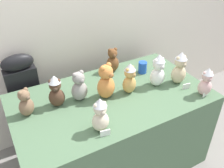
{
  "coord_description": "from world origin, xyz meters",
  "views": [
    {
      "loc": [
        -0.79,
        -1.18,
        1.99
      ],
      "look_at": [
        0.0,
        0.25,
        0.91
      ],
      "focal_mm": 39.13,
      "sensor_mm": 36.0,
      "label": 1
    }
  ],
  "objects_px": {
    "teddy_bear_mocha": "(26,103)",
    "teddy_bear_ash": "(79,87)",
    "teddy_bear_blush": "(206,82)",
    "instrument_case": "(27,104)",
    "teddy_bear_snow": "(158,71)",
    "teddy_bear_honey": "(130,79)",
    "party_cup_blue": "(143,67)",
    "display_table": "(112,131)",
    "teddy_bear_chestnut": "(113,61)",
    "teddy_bear_ginger": "(106,82)",
    "teddy_bear_cream": "(100,115)",
    "teddy_bear_sand": "(180,68)",
    "teddy_bear_cocoa": "(56,91)"
  },
  "relations": [
    {
      "from": "teddy_bear_sand",
      "to": "party_cup_blue",
      "type": "distance_m",
      "value": 0.36
    },
    {
      "from": "teddy_bear_blush",
      "to": "instrument_case",
      "type": "bearing_deg",
      "value": 163.5
    },
    {
      "from": "teddy_bear_cream",
      "to": "teddy_bear_snow",
      "type": "distance_m",
      "value": 0.73
    },
    {
      "from": "teddy_bear_ash",
      "to": "teddy_bear_cocoa",
      "type": "height_order",
      "value": "teddy_bear_cocoa"
    },
    {
      "from": "teddy_bear_snow",
      "to": "teddy_bear_honey",
      "type": "distance_m",
      "value": 0.27
    },
    {
      "from": "teddy_bear_sand",
      "to": "teddy_bear_ash",
      "type": "bearing_deg",
      "value": 167.84
    },
    {
      "from": "instrument_case",
      "to": "teddy_bear_mocha",
      "type": "distance_m",
      "value": 0.61
    },
    {
      "from": "display_table",
      "to": "teddy_bear_cocoa",
      "type": "distance_m",
      "value": 0.69
    },
    {
      "from": "teddy_bear_ash",
      "to": "teddy_bear_ginger",
      "type": "distance_m",
      "value": 0.21
    },
    {
      "from": "instrument_case",
      "to": "teddy_bear_cream",
      "type": "distance_m",
      "value": 1.04
    },
    {
      "from": "display_table",
      "to": "teddy_bear_cream",
      "type": "distance_m",
      "value": 0.66
    },
    {
      "from": "teddy_bear_mocha",
      "to": "teddy_bear_ash",
      "type": "height_order",
      "value": "teddy_bear_ash"
    },
    {
      "from": "teddy_bear_honey",
      "to": "instrument_case",
      "type": "bearing_deg",
      "value": 123.17
    },
    {
      "from": "display_table",
      "to": "teddy_bear_ash",
      "type": "distance_m",
      "value": 0.58
    },
    {
      "from": "display_table",
      "to": "teddy_bear_sand",
      "type": "distance_m",
      "value": 0.83
    },
    {
      "from": "teddy_bear_ash",
      "to": "instrument_case",
      "type": "bearing_deg",
      "value": 114.44
    },
    {
      "from": "teddy_bear_ginger",
      "to": "teddy_bear_honey",
      "type": "distance_m",
      "value": 0.2
    },
    {
      "from": "display_table",
      "to": "instrument_case",
      "type": "distance_m",
      "value": 0.86
    },
    {
      "from": "party_cup_blue",
      "to": "teddy_bear_blush",
      "type": "bearing_deg",
      "value": -66.26
    },
    {
      "from": "display_table",
      "to": "teddy_bear_ginger",
      "type": "distance_m",
      "value": 0.54
    },
    {
      "from": "teddy_bear_chestnut",
      "to": "party_cup_blue",
      "type": "relative_size",
      "value": 2.18
    },
    {
      "from": "teddy_bear_snow",
      "to": "party_cup_blue",
      "type": "relative_size",
      "value": 2.73
    },
    {
      "from": "teddy_bear_blush",
      "to": "teddy_bear_ginger",
      "type": "height_order",
      "value": "teddy_bear_ginger"
    },
    {
      "from": "teddy_bear_blush",
      "to": "teddy_bear_ginger",
      "type": "xyz_separation_m",
      "value": [
        -0.72,
        0.36,
        0.02
      ]
    },
    {
      "from": "teddy_bear_snow",
      "to": "teddy_bear_cocoa",
      "type": "bearing_deg",
      "value": 168.68
    },
    {
      "from": "instrument_case",
      "to": "teddy_bear_snow",
      "type": "xyz_separation_m",
      "value": [
        1.03,
        -0.64,
        0.4
      ]
    },
    {
      "from": "display_table",
      "to": "instrument_case",
      "type": "xyz_separation_m",
      "value": [
        -0.61,
        0.59,
        0.14
      ]
    },
    {
      "from": "instrument_case",
      "to": "teddy_bear_blush",
      "type": "xyz_separation_m",
      "value": [
        1.29,
        -0.94,
        0.38
      ]
    },
    {
      "from": "teddy_bear_ash",
      "to": "teddy_bear_ginger",
      "type": "relative_size",
      "value": 0.85
    },
    {
      "from": "display_table",
      "to": "teddy_bear_chestnut",
      "type": "relative_size",
      "value": 6.79
    },
    {
      "from": "instrument_case",
      "to": "teddy_bear_blush",
      "type": "height_order",
      "value": "instrument_case"
    },
    {
      "from": "display_table",
      "to": "teddy_bear_chestnut",
      "type": "distance_m",
      "value": 0.66
    },
    {
      "from": "teddy_bear_ash",
      "to": "teddy_bear_blush",
      "type": "bearing_deg",
      "value": -36.28
    },
    {
      "from": "teddy_bear_snow",
      "to": "teddy_bear_ginger",
      "type": "xyz_separation_m",
      "value": [
        -0.47,
        0.06,
        -0.01
      ]
    },
    {
      "from": "teddy_bear_honey",
      "to": "teddy_bear_blush",
      "type": "bearing_deg",
      "value": -50.42
    },
    {
      "from": "teddy_bear_chestnut",
      "to": "teddy_bear_snow",
      "type": "relative_size",
      "value": 0.8
    },
    {
      "from": "teddy_bear_ginger",
      "to": "teddy_bear_sand",
      "type": "bearing_deg",
      "value": -31.87
    },
    {
      "from": "display_table",
      "to": "teddy_bear_honey",
      "type": "height_order",
      "value": "teddy_bear_honey"
    },
    {
      "from": "teddy_bear_ash",
      "to": "teddy_bear_sand",
      "type": "xyz_separation_m",
      "value": [
        0.86,
        -0.19,
        0.03
      ]
    },
    {
      "from": "teddy_bear_chestnut",
      "to": "teddy_bear_mocha",
      "type": "bearing_deg",
      "value": -156.79
    },
    {
      "from": "teddy_bear_chestnut",
      "to": "teddy_bear_ginger",
      "type": "relative_size",
      "value": 0.79
    },
    {
      "from": "instrument_case",
      "to": "teddy_bear_snow",
      "type": "bearing_deg",
      "value": -32.28
    },
    {
      "from": "teddy_bear_cream",
      "to": "party_cup_blue",
      "type": "distance_m",
      "value": 0.86
    },
    {
      "from": "display_table",
      "to": "teddy_bear_blush",
      "type": "distance_m",
      "value": 0.92
    },
    {
      "from": "teddy_bear_snow",
      "to": "teddy_bear_sand",
      "type": "height_order",
      "value": "same"
    },
    {
      "from": "teddy_bear_cream",
      "to": "teddy_bear_snow",
      "type": "relative_size",
      "value": 0.89
    },
    {
      "from": "instrument_case",
      "to": "teddy_bear_cream",
      "type": "bearing_deg",
      "value": -69.39
    },
    {
      "from": "teddy_bear_cream",
      "to": "teddy_bear_honey",
      "type": "relative_size",
      "value": 0.97
    },
    {
      "from": "instrument_case",
      "to": "teddy_bear_honey",
      "type": "distance_m",
      "value": 1.05
    },
    {
      "from": "instrument_case",
      "to": "teddy_bear_snow",
      "type": "relative_size",
      "value": 3.54
    }
  ]
}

